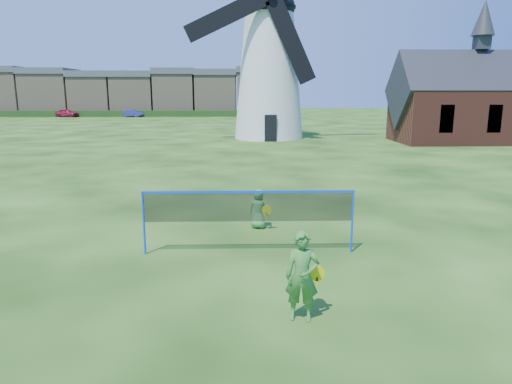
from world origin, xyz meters
The scene contains 10 objects.
ground centered at (0.00, 0.00, 0.00)m, with size 220.00×220.00×0.00m, color black.
windmill centered at (2.06, 29.38, 6.09)m, with size 13.51×5.79×17.92m.
chapel centered at (17.95, 25.71, 2.98)m, with size 12.54×6.08×10.61m.
badminton_net centered at (0.02, 0.42, 1.14)m, with size 5.05×0.05×1.55m.
player_girl centered at (0.89, -2.96, 0.78)m, with size 0.73×0.47×1.56m.
player_boy centered at (0.33, 2.54, 0.57)m, with size 0.68×0.53×1.14m.
terraced_houses centered at (-22.86, 72.00, 3.90)m, with size 58.16×8.40×8.11m.
hedge centered at (-22.00, 66.00, 0.50)m, with size 62.00×0.80×1.00m, color #193814.
car_left centered at (-28.29, 65.26, 0.65)m, with size 1.53×3.80×1.29m, color maroon.
car_right centered at (-17.96, 65.57, 0.57)m, with size 1.21×3.48×1.15m, color navy.
Camera 1 is at (-0.09, -10.25, 3.81)m, focal length 32.42 mm.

